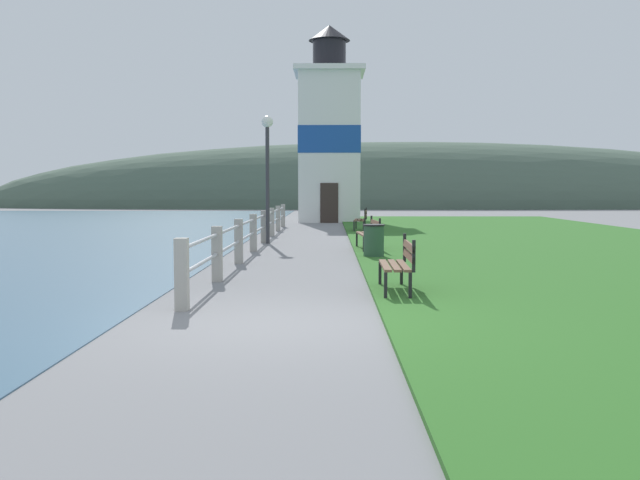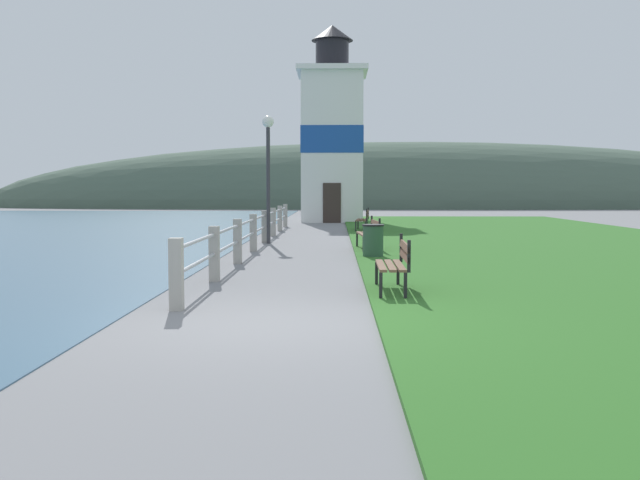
% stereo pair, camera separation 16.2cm
% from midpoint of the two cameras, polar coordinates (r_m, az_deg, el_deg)
% --- Properties ---
extents(ground_plane, '(160.00, 160.00, 0.00)m').
position_cam_midpoint_polar(ground_plane, '(9.06, -4.49, -6.75)').
color(ground_plane, slate).
extents(grass_verge, '(12.00, 40.69, 0.06)m').
position_cam_midpoint_polar(grass_verge, '(23.43, 17.08, -0.17)').
color(grass_verge, '#2D6623').
rests_on(grass_verge, ground_plane).
extents(seawall_railing, '(0.18, 22.24, 1.02)m').
position_cam_midpoint_polar(seawall_railing, '(21.02, -5.13, 1.02)').
color(seawall_railing, '#A8A399').
rests_on(seawall_railing, ground_plane).
extents(park_bench_near, '(0.50, 1.62, 0.94)m').
position_cam_midpoint_polar(park_bench_near, '(11.55, 6.00, -1.72)').
color(park_bench_near, brown).
rests_on(park_bench_near, ground_plane).
extents(park_bench_midway, '(0.59, 1.83, 0.94)m').
position_cam_midpoint_polar(park_bench_midway, '(19.55, 3.80, 0.68)').
color(park_bench_midway, brown).
rests_on(park_bench_midway, ground_plane).
extents(park_bench_far, '(0.62, 1.83, 0.94)m').
position_cam_midpoint_polar(park_bench_far, '(28.45, 3.22, 1.76)').
color(park_bench_far, brown).
rests_on(park_bench_far, ground_plane).
extents(lighthouse, '(3.58, 3.58, 10.11)m').
position_cam_midpoint_polar(lighthouse, '(37.36, 0.62, 8.26)').
color(lighthouse, white).
rests_on(lighthouse, ground_plane).
extents(trash_bin, '(0.54, 0.54, 0.84)m').
position_cam_midpoint_polar(trash_bin, '(17.46, 4.06, -0.11)').
color(trash_bin, '#2D5138').
rests_on(trash_bin, ground_plane).
extents(lamp_post, '(0.36, 0.36, 3.96)m').
position_cam_midpoint_polar(lamp_post, '(22.29, -4.44, 6.76)').
color(lamp_post, '#333338').
rests_on(lamp_post, ground_plane).
extents(distant_hillside, '(80.00, 16.00, 12.00)m').
position_cam_midpoint_polar(distant_hillside, '(66.39, 6.93, 2.61)').
color(distant_hillside, '#475B4C').
rests_on(distant_hillside, ground_plane).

